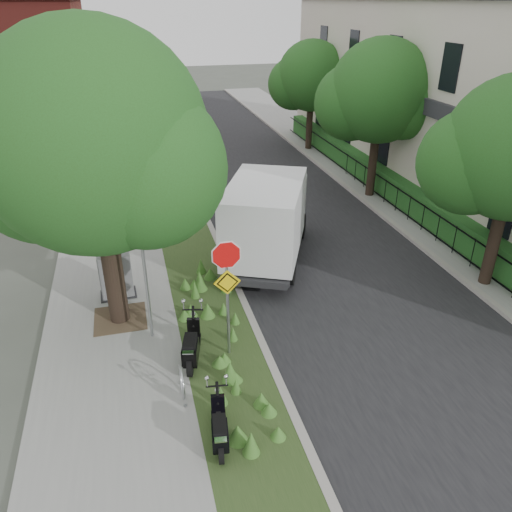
% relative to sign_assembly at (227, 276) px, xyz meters
% --- Properties ---
extents(ground, '(120.00, 120.00, 0.00)m').
position_rel_sign_assembly_xyz_m(ground, '(1.40, -0.58, -2.33)').
color(ground, '#4C5147').
rests_on(ground, ground).
extents(sidewalk_near, '(3.50, 60.00, 0.12)m').
position_rel_sign_assembly_xyz_m(sidewalk_near, '(-2.85, 9.42, -2.27)').
color(sidewalk_near, gray).
rests_on(sidewalk_near, ground).
extents(verge, '(2.00, 60.00, 0.12)m').
position_rel_sign_assembly_xyz_m(verge, '(-0.10, 9.42, -2.27)').
color(verge, '#2B431C').
rests_on(verge, ground).
extents(kerb_near, '(0.20, 60.00, 0.13)m').
position_rel_sign_assembly_xyz_m(kerb_near, '(0.90, 9.42, -2.26)').
color(kerb_near, '#9E9991').
rests_on(kerb_near, ground).
extents(road, '(7.00, 60.00, 0.01)m').
position_rel_sign_assembly_xyz_m(road, '(4.40, 9.42, -2.32)').
color(road, black).
rests_on(road, ground).
extents(kerb_far, '(0.20, 60.00, 0.13)m').
position_rel_sign_assembly_xyz_m(kerb_far, '(7.90, 9.42, -2.26)').
color(kerb_far, '#9E9991').
rests_on(kerb_far, ground).
extents(footpath_far, '(3.20, 60.00, 0.12)m').
position_rel_sign_assembly_xyz_m(footpath_far, '(9.60, 9.42, -2.27)').
color(footpath_far, gray).
rests_on(footpath_far, ground).
extents(street_tree_main, '(6.21, 5.54, 7.66)m').
position_rel_sign_assembly_xyz_m(street_tree_main, '(-2.68, 2.28, 2.48)').
color(street_tree_main, black).
rests_on(street_tree_main, ground).
extents(bare_post, '(0.08, 0.08, 4.00)m').
position_rel_sign_assembly_xyz_m(bare_post, '(-1.80, 1.22, -0.21)').
color(bare_post, '#A5A8AD').
rests_on(bare_post, ground).
extents(bike_hoop, '(0.06, 0.78, 0.77)m').
position_rel_sign_assembly_xyz_m(bike_hoop, '(-1.30, -1.18, -1.83)').
color(bike_hoop, '#A5A8AD').
rests_on(bike_hoop, ground).
extents(sign_assembly, '(0.94, 0.08, 3.22)m').
position_rel_sign_assembly_xyz_m(sign_assembly, '(0.00, 0.00, 0.00)').
color(sign_assembly, '#A5A8AD').
rests_on(sign_assembly, ground).
extents(fence_far, '(0.04, 24.00, 1.00)m').
position_rel_sign_assembly_xyz_m(fence_far, '(8.60, 9.42, -1.66)').
color(fence_far, black).
rests_on(fence_far, ground).
extents(hedge_far, '(1.00, 24.00, 1.10)m').
position_rel_sign_assembly_xyz_m(hedge_far, '(9.30, 9.42, -1.66)').
color(hedge_far, '#1C4D1B').
rests_on(hedge_far, footpath_far).
extents(terrace_houses, '(7.40, 26.40, 8.20)m').
position_rel_sign_assembly_xyz_m(terrace_houses, '(12.89, 9.42, 1.83)').
color(terrace_houses, beige).
rests_on(terrace_houses, ground).
extents(brick_building, '(9.40, 10.40, 8.30)m').
position_rel_sign_assembly_xyz_m(brick_building, '(-8.10, 21.42, 1.88)').
color(brick_building, maroon).
rests_on(brick_building, ground).
extents(far_tree_a, '(4.60, 4.10, 6.22)m').
position_rel_sign_assembly_xyz_m(far_tree_a, '(8.34, 1.46, 1.80)').
color(far_tree_a, black).
rests_on(far_tree_a, ground).
extents(far_tree_b, '(4.83, 4.31, 6.56)m').
position_rel_sign_assembly_xyz_m(far_tree_b, '(8.34, 9.46, 2.04)').
color(far_tree_b, black).
rests_on(far_tree_b, ground).
extents(far_tree_c, '(4.37, 3.89, 5.93)m').
position_rel_sign_assembly_xyz_m(far_tree_c, '(8.34, 17.46, 1.63)').
color(far_tree_c, black).
rests_on(far_tree_c, ground).
extents(scooter_near, '(0.62, 1.70, 0.82)m').
position_rel_sign_assembly_xyz_m(scooter_near, '(-0.95, -0.15, -1.81)').
color(scooter_near, black).
rests_on(scooter_near, ground).
extents(scooter_far, '(0.45, 1.53, 0.73)m').
position_rel_sign_assembly_xyz_m(scooter_far, '(-0.77, -2.77, -1.85)').
color(scooter_far, black).
rests_on(scooter_far, ground).
extents(box_truck, '(4.15, 5.82, 2.47)m').
position_rel_sign_assembly_xyz_m(box_truck, '(2.34, 4.81, -0.72)').
color(box_truck, '#262628').
rests_on(box_truck, ground).
extents(utility_cabinet, '(1.05, 0.73, 1.37)m').
position_rel_sign_assembly_xyz_m(utility_cabinet, '(-2.62, 3.50, -1.55)').
color(utility_cabinet, '#262628').
rests_on(utility_cabinet, ground).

